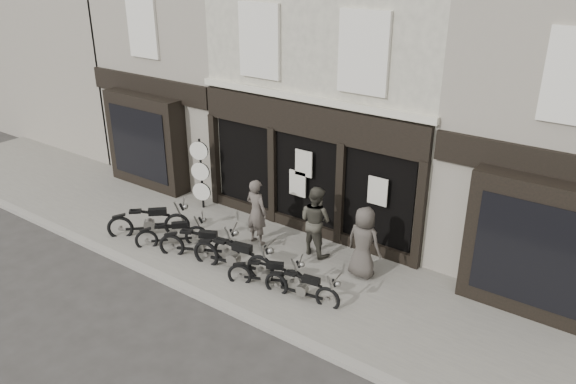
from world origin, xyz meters
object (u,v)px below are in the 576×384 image
Objects in this scene: motorcycle_0 at (150,224)px; advert_sign_post at (201,177)px; man_left at (257,212)px; man_right at (364,242)px; motorcycle_1 at (172,236)px; motorcycle_3 at (234,259)px; motorcycle_4 at (267,276)px; motorcycle_5 at (303,290)px; man_centre at (316,221)px; motorcycle_2 at (200,246)px.

advert_sign_post is (-0.04, 2.21, 0.73)m from motorcycle_0.
man_left is 1.01× the size of man_right.
motorcycle_0 reaches higher than motorcycle_1.
motorcycle_4 is at bearing -11.49° from motorcycle_3.
man_right is at bearing -26.70° from advert_sign_post.
motorcycle_5 is 1.04× the size of man_right.
man_right is at bearing 178.49° from man_centre.
man_centre is (1.63, 0.47, 0.02)m from man_left.
motorcycle_1 is 2.59m from advert_sign_post.
man_centre is (2.39, 1.95, 0.66)m from motorcycle_2.
motorcycle_1 is 0.82× the size of man_centre.
motorcycle_1 reaches higher than motorcycle_5.
motorcycle_3 is at bearing -56.13° from advert_sign_post.
motorcycle_0 is at bearing 170.27° from motorcycle_5.
motorcycle_2 is 3.16m from advert_sign_post.
motorcycle_1 is 3.37m from motorcycle_4.
motorcycle_4 is 0.92× the size of motorcycle_5.
motorcycle_0 reaches higher than motorcycle_4.
man_right reaches higher than motorcycle_4.
motorcycle_2 is 2.30m from motorcycle_4.
advert_sign_post reaches higher than motorcycle_3.
motorcycle_2 is 1.14× the size of motorcycle_4.
motorcycle_5 is at bearing 123.33° from man_centre.
motorcycle_4 is (2.30, -0.06, -0.05)m from motorcycle_2.
man_centre is at bearing -6.20° from man_right.
man_left reaches higher than motorcycle_1.
motorcycle_1 is at bearing -87.23° from advert_sign_post.
man_left is (1.83, 1.47, 0.69)m from motorcycle_1.
motorcycle_3 is at bearing -44.03° from motorcycle_0.
motorcycle_5 is 1.01× the size of man_centre.
man_centre reaches higher than motorcycle_2.
motorcycle_2 is at bearing 46.76° from man_centre.
motorcycle_4 is 2.52m from man_right.
man_right is (0.62, 1.74, 0.68)m from motorcycle_5.
motorcycle_5 is at bearing -47.11° from motorcycle_1.
motorcycle_1 is at bearing 152.18° from motorcycle_2.
motorcycle_5 is 1.97m from man_right.
man_left is 2.95m from advert_sign_post.
motorcycle_4 is at bearing -44.17° from motorcycle_0.
motorcycle_4 is at bearing -47.57° from motorcycle_1.
motorcycle_0 is at bearing 151.46° from motorcycle_2.
motorcycle_4 is 2.13m from man_centre.
motorcycle_0 is 1.05× the size of motorcycle_4.
motorcycle_0 is 4.34m from motorcycle_4.
motorcycle_3 is 1.31× the size of motorcycle_4.
man_right is (2.76, 1.72, 0.60)m from motorcycle_3.
motorcycle_1 is 0.89× the size of motorcycle_4.
man_left is 3.22m from man_right.
motorcycle_2 is at bearing 25.99° from man_right.
motorcycle_3 is 3.31m from man_right.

